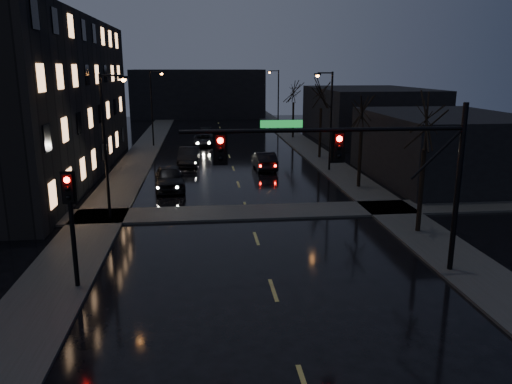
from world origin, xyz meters
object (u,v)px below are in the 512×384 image
object	(u,v)px
oncoming_car_a	(169,177)
lead_car	(264,160)
oncoming_car_b	(189,156)
oncoming_car_d	(206,134)
oncoming_car_c	(203,140)

from	to	relation	value
oncoming_car_a	lead_car	world-z (taller)	oncoming_car_a
oncoming_car_b	lead_car	size ratio (longest dim) A/B	1.05
oncoming_car_a	oncoming_car_d	bearing A→B (deg)	78.50
oncoming_car_a	oncoming_car_d	xyz separation A→B (m)	(2.79, 24.89, -0.21)
oncoming_car_b	lead_car	xyz separation A→B (m)	(6.34, -2.44, -0.04)
oncoming_car_a	oncoming_car_c	world-z (taller)	oncoming_car_a
oncoming_car_c	lead_car	xyz separation A→B (m)	(5.02, -13.45, 0.11)
oncoming_car_c	lead_car	world-z (taller)	lead_car
oncoming_car_d	lead_car	bearing A→B (deg)	-76.51
oncoming_car_c	lead_car	bearing A→B (deg)	-69.19
oncoming_car_d	oncoming_car_a	bearing A→B (deg)	-97.09
oncoming_car_b	oncoming_car_c	distance (m)	11.09
lead_car	oncoming_car_b	bearing A→B (deg)	-23.06
oncoming_car_c	oncoming_car_d	world-z (taller)	oncoming_car_c
oncoming_car_a	lead_car	distance (m)	9.80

